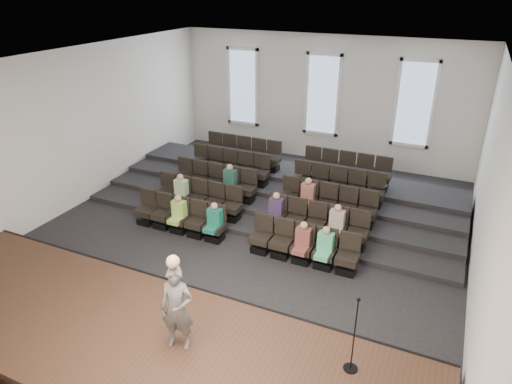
{
  "coord_description": "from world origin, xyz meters",
  "views": [
    {
      "loc": [
        5.09,
        -10.42,
        6.85
      ],
      "look_at": [
        0.07,
        0.5,
        1.22
      ],
      "focal_mm": 32.0,
      "sensor_mm": 36.0,
      "label": 1
    }
  ],
  "objects": [
    {
      "name": "stage",
      "position": [
        0.0,
        -5.1,
        0.25
      ],
      "size": [
        11.8,
        3.6,
        0.5
      ],
      "primitive_type": "cube",
      "color": "#3F251B",
      "rests_on": "ground"
    },
    {
      "name": "seating_rows",
      "position": [
        -0.0,
        1.54,
        0.68
      ],
      "size": [
        6.8,
        4.7,
        1.67
      ],
      "color": "black",
      "rests_on": "ground"
    },
    {
      "name": "wall_front",
      "position": [
        0.0,
        -7.02,
        2.5
      ],
      "size": [
        12.0,
        0.04,
        5.0
      ],
      "primitive_type": "cube",
      "color": "silver",
      "rests_on": "ground"
    },
    {
      "name": "speaker",
      "position": [
        0.99,
        -4.96,
        1.37
      ],
      "size": [
        0.71,
        0.55,
        1.73
      ],
      "primitive_type": "imported",
      "rotation": [
        0.0,
        0.0,
        0.23
      ],
      "color": "#5E5B59",
      "rests_on": "stage"
    },
    {
      "name": "ground",
      "position": [
        0.0,
        0.0,
        0.0
      ],
      "size": [
        14.0,
        14.0,
        0.0
      ],
      "primitive_type": "plane",
      "color": "black",
      "rests_on": "ground"
    },
    {
      "name": "mic_stand",
      "position": [
        4.1,
        -4.2,
        0.97
      ],
      "size": [
        0.26,
        0.26,
        1.58
      ],
      "color": "black",
      "rests_on": "stage"
    },
    {
      "name": "stage_lip",
      "position": [
        0.0,
        -3.33,
        0.25
      ],
      "size": [
        11.8,
        0.06,
        0.52
      ],
      "primitive_type": "cube",
      "color": "black",
      "rests_on": "ground"
    },
    {
      "name": "windows",
      "position": [
        0.0,
        6.95,
        2.7
      ],
      "size": [
        8.44,
        0.1,
        3.24
      ],
      "color": "white",
      "rests_on": "wall_back"
    },
    {
      "name": "wall_back",
      "position": [
        0.0,
        7.02,
        2.5
      ],
      "size": [
        12.0,
        0.04,
        5.0
      ],
      "primitive_type": "cube",
      "color": "silver",
      "rests_on": "ground"
    },
    {
      "name": "wall_right",
      "position": [
        6.02,
        0.0,
        2.5
      ],
      "size": [
        0.04,
        14.0,
        5.0
      ],
      "primitive_type": "cube",
      "color": "silver",
      "rests_on": "ground"
    },
    {
      "name": "ceiling",
      "position": [
        0.0,
        0.0,
        5.01
      ],
      "size": [
        12.0,
        14.0,
        0.02
      ],
      "primitive_type": "cube",
      "color": "white",
      "rests_on": "ground"
    },
    {
      "name": "wall_left",
      "position": [
        -6.02,
        0.0,
        2.5
      ],
      "size": [
        0.04,
        14.0,
        5.0
      ],
      "primitive_type": "cube",
      "color": "silver",
      "rests_on": "ground"
    },
    {
      "name": "risers",
      "position": [
        0.0,
        3.17,
        0.2
      ],
      "size": [
        11.8,
        4.8,
        0.6
      ],
      "color": "black",
      "rests_on": "ground"
    },
    {
      "name": "audience",
      "position": [
        0.28,
        0.22,
        0.8
      ],
      "size": [
        5.45,
        2.64,
        1.1
      ],
      "color": "#A2D956",
      "rests_on": "seating_rows"
    }
  ]
}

